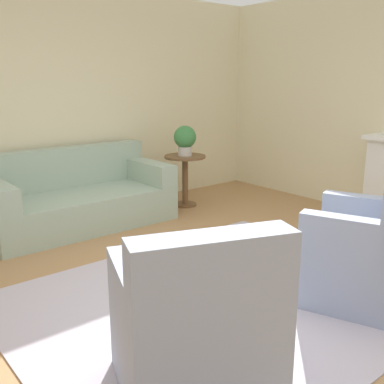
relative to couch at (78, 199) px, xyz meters
The scene contains 9 objects.
ground_plane 2.49m from the couch, 89.37° to the right, with size 16.00×16.00×0.00m, color #AD7F51.
wall_back 1.23m from the couch, 87.29° to the left, with size 9.97×0.12×2.80m.
rug 2.49m from the couch, 89.37° to the right, with size 3.16×2.59×0.01m.
couch is the anchor object (origin of this frame).
armchair_left 3.29m from the couch, 104.53° to the right, with size 1.02×0.99×1.00m.
armchair_right 3.30m from the couch, 74.56° to the right, with size 1.02×0.99×1.00m.
ottoman_table 2.35m from the couch, 90.03° to the right, with size 0.87×0.87×0.39m.
side_table 1.52m from the couch, ahead, with size 0.56×0.56×0.70m.
potted_plant_on_side_table 1.63m from the couch, ahead, with size 0.30×0.30×0.40m.
Camera 1 is at (-2.24, -2.36, 1.71)m, focal length 42.00 mm.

